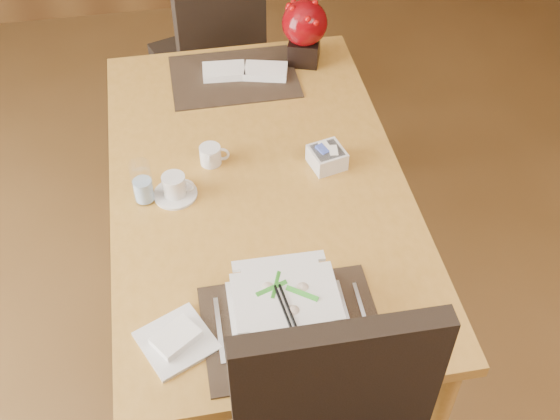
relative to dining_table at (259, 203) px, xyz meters
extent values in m
cube|color=#BC8634|center=(0.00, 0.00, 0.08)|extent=(0.90, 1.50, 0.04)
cylinder|color=#BC8634|center=(-0.39, 0.69, -0.30)|extent=(0.07, 0.07, 0.71)
cylinder|color=#BC8634|center=(0.39, 0.69, -0.30)|extent=(0.07, 0.07, 0.71)
cube|color=black|center=(0.00, -0.55, 0.10)|extent=(0.45, 0.33, 0.01)
cube|color=black|center=(0.00, 0.55, 0.10)|extent=(0.45, 0.33, 0.01)
cube|color=silver|center=(-0.01, -0.53, 0.10)|extent=(0.28, 0.28, 0.01)
cube|color=silver|center=(-0.01, -0.53, 0.16)|extent=(0.20, 0.20, 0.09)
cylinder|color=tan|center=(-0.01, -0.53, 0.16)|extent=(0.18, 0.18, 0.08)
cylinder|color=silver|center=(-0.25, -0.02, 0.10)|extent=(0.13, 0.13, 0.01)
cylinder|color=silver|center=(-0.25, -0.02, 0.14)|extent=(0.09, 0.09, 0.07)
cylinder|color=black|center=(-0.25, -0.02, 0.17)|extent=(0.06, 0.06, 0.01)
cylinder|color=silver|center=(-0.34, -0.02, 0.17)|extent=(0.08, 0.08, 0.14)
cube|color=silver|center=(0.22, 0.03, 0.13)|extent=(0.12, 0.12, 0.06)
cube|color=black|center=(0.27, 0.61, 0.14)|extent=(0.14, 0.14, 0.09)
sphere|color=maroon|center=(0.27, 0.61, 0.26)|extent=(0.16, 0.16, 0.16)
cube|color=silver|center=(-0.29, -0.54, 0.10)|extent=(0.22, 0.22, 0.01)
cube|color=black|center=(0.05, -0.79, 0.14)|extent=(0.47, 0.06, 0.54)
cube|color=black|center=(-0.05, 1.19, -0.24)|extent=(0.53, 0.53, 0.05)
cube|color=black|center=(0.01, 1.01, 0.01)|extent=(0.39, 0.17, 0.45)
cylinder|color=black|center=(0.05, 1.40, -0.46)|extent=(0.03, 0.03, 0.39)
cylinder|color=black|center=(0.16, 1.08, -0.46)|extent=(0.03, 0.03, 0.39)
cylinder|color=black|center=(-0.27, 1.29, -0.46)|extent=(0.03, 0.03, 0.39)
cylinder|color=black|center=(-0.16, 0.97, -0.46)|extent=(0.03, 0.03, 0.39)
camera|label=1|loc=(-0.21, -1.55, 1.58)|focal=45.00mm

